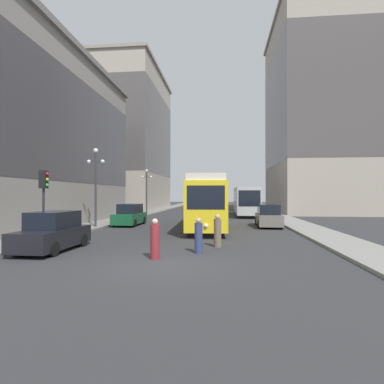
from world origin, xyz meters
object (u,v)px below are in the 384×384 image
(pedestrian_crossing_far, at_px, (199,237))
(transit_bus, at_px, (246,200))
(lamp_post_left_near, at_px, (96,176))
(pedestrian_crossing_near, at_px, (218,232))
(lamp_post_left_far, at_px, (147,185))
(parked_car_left_near, at_px, (53,232))
(traffic_light_near_left, at_px, (44,187))
(pedestrian_on_sidewalk, at_px, (155,240))
(parked_car_left_mid, at_px, (130,215))
(parked_car_right_far, at_px, (268,216))
(streetcar, at_px, (207,201))

(pedestrian_crossing_far, bearing_deg, transit_bus, 93.15)
(pedestrian_crossing_far, height_order, lamp_post_left_near, lamp_post_left_near)
(pedestrian_crossing_near, xyz_separation_m, lamp_post_left_near, (-9.53, 7.64, 3.31))
(pedestrian_crossing_far, relative_size, lamp_post_left_far, 0.28)
(parked_car_left_near, height_order, pedestrian_crossing_near, parked_car_left_near)
(parked_car_left_near, relative_size, traffic_light_near_left, 1.15)
(pedestrian_on_sidewalk, relative_size, traffic_light_near_left, 0.44)
(transit_bus, relative_size, traffic_light_near_left, 3.02)
(transit_bus, bearing_deg, parked_car_left_mid, -128.77)
(parked_car_right_far, distance_m, traffic_light_near_left, 16.68)
(parked_car_left_near, height_order, lamp_post_left_far, lamp_post_left_far)
(parked_car_right_far, height_order, lamp_post_left_near, lamp_post_left_near)
(pedestrian_crossing_near, height_order, lamp_post_left_far, lamp_post_left_far)
(lamp_post_left_near, distance_m, lamp_post_left_far, 16.03)
(pedestrian_crossing_near, height_order, traffic_light_near_left, traffic_light_near_left)
(parked_car_left_mid, height_order, pedestrian_on_sidewalk, parked_car_left_mid)
(pedestrian_crossing_far, xyz_separation_m, pedestrian_on_sidewalk, (-1.66, -1.42, 0.03))
(transit_bus, height_order, lamp_post_left_far, lamp_post_left_far)
(transit_bus, relative_size, lamp_post_left_near, 1.88)
(streetcar, bearing_deg, lamp_post_left_near, -174.69)
(parked_car_left_near, xyz_separation_m, parked_car_right_far, (11.52, 11.99, 0.00))
(pedestrian_crossing_near, relative_size, lamp_post_left_near, 0.27)
(pedestrian_on_sidewalk, bearing_deg, lamp_post_left_far, 141.20)
(traffic_light_near_left, relative_size, lamp_post_left_far, 0.66)
(pedestrian_crossing_far, bearing_deg, parked_car_left_mid, 131.31)
(pedestrian_crossing_near, distance_m, lamp_post_left_far, 25.71)
(parked_car_left_mid, bearing_deg, pedestrian_crossing_near, -52.12)
(lamp_post_left_far, bearing_deg, parked_car_left_mid, -81.92)
(parked_car_right_far, distance_m, pedestrian_crossing_near, 10.97)
(streetcar, xyz_separation_m, parked_car_right_far, (4.87, 1.48, -1.26))
(traffic_light_near_left, xyz_separation_m, lamp_post_left_far, (-0.22, 23.37, 0.85))
(transit_bus, distance_m, pedestrian_crossing_far, 25.60)
(streetcar, distance_m, pedestrian_on_sidewalk, 12.08)
(pedestrian_crossing_near, bearing_deg, pedestrian_on_sidewalk, 82.16)
(transit_bus, relative_size, parked_car_left_mid, 2.62)
(traffic_light_near_left, bearing_deg, streetcar, 45.45)
(parked_car_left_mid, xyz_separation_m, parked_car_right_far, (11.52, -0.03, 0.00))
(parked_car_left_near, height_order, traffic_light_near_left, traffic_light_near_left)
(pedestrian_on_sidewalk, height_order, lamp_post_left_near, lamp_post_left_near)
(parked_car_right_far, height_order, pedestrian_crossing_near, parked_car_right_far)
(traffic_light_near_left, distance_m, lamp_post_left_near, 7.41)
(parked_car_right_far, height_order, lamp_post_left_far, lamp_post_left_far)
(parked_car_left_near, bearing_deg, parked_car_right_far, 47.17)
(pedestrian_on_sidewalk, bearing_deg, transit_bus, 114.88)
(traffic_light_near_left, height_order, lamp_post_left_far, lamp_post_left_far)
(pedestrian_on_sidewalk, xyz_separation_m, lamp_post_left_far, (-7.06, 26.81, 3.11))
(parked_car_left_mid, bearing_deg, lamp_post_left_near, -124.35)
(pedestrian_crossing_near, relative_size, pedestrian_crossing_far, 1.04)
(parked_car_left_mid, relative_size, traffic_light_near_left, 1.15)
(transit_bus, xyz_separation_m, pedestrian_on_sidewalk, (-5.47, -26.71, -1.18))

